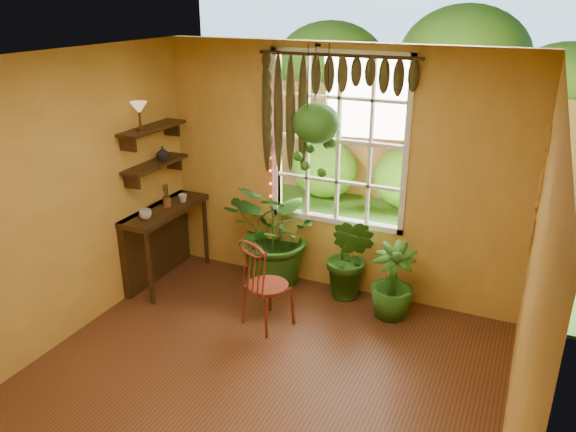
# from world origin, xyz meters

# --- Properties ---
(floor) EXTENTS (4.50, 4.50, 0.00)m
(floor) POSITION_xyz_m (0.00, 0.00, 0.00)
(floor) COLOR brown
(floor) RESTS_ON ground
(ceiling) EXTENTS (4.50, 4.50, 0.00)m
(ceiling) POSITION_xyz_m (0.00, 0.00, 2.70)
(ceiling) COLOR silver
(ceiling) RESTS_ON wall_back
(wall_back) EXTENTS (4.00, 0.00, 4.00)m
(wall_back) POSITION_xyz_m (0.00, 2.25, 1.35)
(wall_back) COLOR #E4B44E
(wall_back) RESTS_ON floor
(wall_left) EXTENTS (0.00, 4.50, 4.50)m
(wall_left) POSITION_xyz_m (-2.00, 0.00, 1.35)
(wall_left) COLOR #E4B44E
(wall_left) RESTS_ON floor
(wall_right) EXTENTS (0.00, 4.50, 4.50)m
(wall_right) POSITION_xyz_m (2.00, 0.00, 1.35)
(wall_right) COLOR #E4B44E
(wall_right) RESTS_ON floor
(window) EXTENTS (1.52, 0.10, 1.86)m
(window) POSITION_xyz_m (0.00, 2.28, 1.70)
(window) COLOR white
(window) RESTS_ON wall_back
(valance_vine) EXTENTS (1.70, 0.12, 1.10)m
(valance_vine) POSITION_xyz_m (-0.08, 2.16, 2.28)
(valance_vine) COLOR #3C2610
(valance_vine) RESTS_ON window
(string_lights) EXTENTS (0.03, 0.03, 1.54)m
(string_lights) POSITION_xyz_m (-0.76, 2.19, 1.75)
(string_lights) COLOR #FF2633
(string_lights) RESTS_ON window
(wall_plates) EXTENTS (0.04, 0.32, 1.10)m
(wall_plates) POSITION_xyz_m (1.98, 1.79, 1.55)
(wall_plates) COLOR beige
(wall_plates) RESTS_ON wall_right
(counter_ledge) EXTENTS (0.40, 1.20, 0.90)m
(counter_ledge) POSITION_xyz_m (-1.91, 1.60, 0.55)
(counter_ledge) COLOR #3C2610
(counter_ledge) RESTS_ON floor
(shelf_lower) EXTENTS (0.25, 0.90, 0.04)m
(shelf_lower) POSITION_xyz_m (-1.88, 1.60, 1.40)
(shelf_lower) COLOR #3C2610
(shelf_lower) RESTS_ON wall_left
(shelf_upper) EXTENTS (0.25, 0.90, 0.04)m
(shelf_upper) POSITION_xyz_m (-1.88, 1.60, 1.80)
(shelf_upper) COLOR #3C2610
(shelf_upper) RESTS_ON wall_left
(backyard) EXTENTS (14.00, 10.00, 12.00)m
(backyard) POSITION_xyz_m (0.24, 6.87, 1.28)
(backyard) COLOR #225418
(backyard) RESTS_ON ground
(windsor_chair) EXTENTS (0.54, 0.55, 1.10)m
(windsor_chair) POSITION_xyz_m (-0.33, 1.18, 0.32)
(windsor_chair) COLOR maroon
(windsor_chair) RESTS_ON floor
(potted_plant_left) EXTENTS (1.44, 1.36, 1.25)m
(potted_plant_left) POSITION_xyz_m (-0.59, 2.02, 0.63)
(potted_plant_left) COLOR #134512
(potted_plant_left) RESTS_ON floor
(potted_plant_mid) EXTENTS (0.65, 0.58, 0.98)m
(potted_plant_mid) POSITION_xyz_m (0.26, 2.05, 0.49)
(potted_plant_mid) COLOR #134512
(potted_plant_mid) RESTS_ON floor
(potted_plant_right) EXTENTS (0.46, 0.46, 0.81)m
(potted_plant_right) POSITION_xyz_m (0.77, 1.87, 0.40)
(potted_plant_right) COLOR #134512
(potted_plant_right) RESTS_ON floor
(hanging_basket) EXTENTS (0.49, 0.49, 1.32)m
(hanging_basket) POSITION_xyz_m (-0.16, 2.05, 1.89)
(hanging_basket) COLOR black
(hanging_basket) RESTS_ON ceiling
(cup_a) EXTENTS (0.14, 0.14, 0.10)m
(cup_a) POSITION_xyz_m (-1.78, 1.24, 0.95)
(cup_a) COLOR silver
(cup_a) RESTS_ON counter_ledge
(cup_b) EXTENTS (0.12, 0.12, 0.09)m
(cup_b) POSITION_xyz_m (-1.72, 1.85, 0.95)
(cup_b) COLOR beige
(cup_b) RESTS_ON counter_ledge
(brush_jar) EXTENTS (0.09, 0.09, 0.34)m
(brush_jar) POSITION_xyz_m (-1.80, 1.65, 1.03)
(brush_jar) COLOR brown
(brush_jar) RESTS_ON counter_ledge
(shelf_vase) EXTENTS (0.15, 0.15, 0.15)m
(shelf_vase) POSITION_xyz_m (-1.87, 1.74, 1.49)
(shelf_vase) COLOR #B2AD99
(shelf_vase) RESTS_ON shelf_lower
(tiffany_lamp) EXTENTS (0.18, 0.18, 0.30)m
(tiffany_lamp) POSITION_xyz_m (-1.86, 1.40, 2.04)
(tiffany_lamp) COLOR brown
(tiffany_lamp) RESTS_ON shelf_upper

